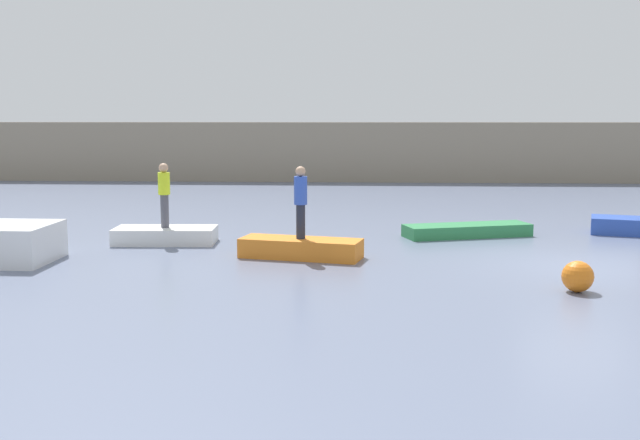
{
  "coord_description": "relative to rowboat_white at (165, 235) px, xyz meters",
  "views": [
    {
      "loc": [
        -5.07,
        -17.12,
        3.44
      ],
      "look_at": [
        -6.13,
        2.86,
        0.64
      ],
      "focal_mm": 41.85,
      "sensor_mm": 36.0,
      "label": 1
    }
  ],
  "objects": [
    {
      "name": "rowboat_orange",
      "position": [
        3.84,
        -1.9,
        0.02
      ],
      "size": [
        3.09,
        1.62,
        0.47
      ],
      "primitive_type": "cube",
      "rotation": [
        0.0,
        0.0,
        -0.23
      ],
      "color": "orange",
      "rests_on": "ground_plane"
    },
    {
      "name": "person_hiviz_shirt",
      "position": [
        0.0,
        0.0,
        1.2
      ],
      "size": [
        0.32,
        0.32,
        1.75
      ],
      "color": "#4C4C56",
      "rests_on": "rowboat_white"
    },
    {
      "name": "rowboat_white",
      "position": [
        0.0,
        0.0,
        0.0
      ],
      "size": [
        2.77,
        1.35,
        0.43
      ],
      "primitive_type": "cube",
      "rotation": [
        0.0,
        0.0,
        0.05
      ],
      "color": "white",
      "rests_on": "ground_plane"
    },
    {
      "name": "ground_plane",
      "position": [
        10.33,
        -2.63,
        -0.22
      ],
      "size": [
        120.0,
        120.0,
        0.0
      ],
      "primitive_type": "plane",
      "color": "slate"
    },
    {
      "name": "rowboat_green",
      "position": [
        8.37,
        1.61,
        -0.04
      ],
      "size": [
        3.79,
        2.04,
        0.35
      ],
      "primitive_type": "cube",
      "rotation": [
        0.0,
        0.0,
        0.3
      ],
      "color": "#2D7F47",
      "rests_on": "ground_plane"
    },
    {
      "name": "mooring_buoy",
      "position": [
        9.56,
        -5.16,
        0.09
      ],
      "size": [
        0.62,
        0.62,
        0.62
      ],
      "primitive_type": "sphere",
      "color": "orange",
      "rests_on": "ground_plane"
    },
    {
      "name": "embankment_wall",
      "position": [
        10.33,
        19.58,
        1.34
      ],
      "size": [
        80.0,
        1.2,
        3.11
      ],
      "primitive_type": "cube",
      "color": "gray",
      "rests_on": "ground_plane"
    },
    {
      "name": "person_blue_shirt",
      "position": [
        3.84,
        -1.9,
        1.25
      ],
      "size": [
        0.32,
        0.32,
        1.76
      ],
      "color": "#232838",
      "rests_on": "rowboat_orange"
    }
  ]
}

